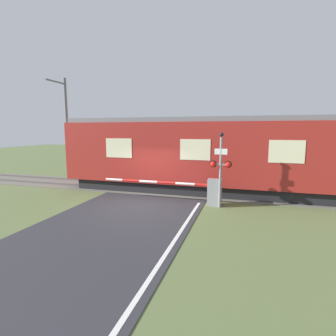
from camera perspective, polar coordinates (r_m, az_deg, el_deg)
ground_plane at (r=11.85m, az=-5.80°, el=-8.01°), size 80.00×80.00×0.00m
track_bed at (r=14.82m, az=-0.99°, el=-4.56°), size 36.00×3.20×0.13m
train at (r=14.02m, az=7.03°, el=2.92°), size 14.58×2.97×3.95m
crossing_barrier at (r=11.80m, az=7.87°, el=-4.87°), size 5.74×0.44×1.18m
signal_post at (r=11.28m, az=11.38°, el=0.53°), size 0.92×0.26×3.22m
catenary_pole at (r=19.69m, az=-21.22°, el=8.43°), size 0.20×1.90×6.82m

